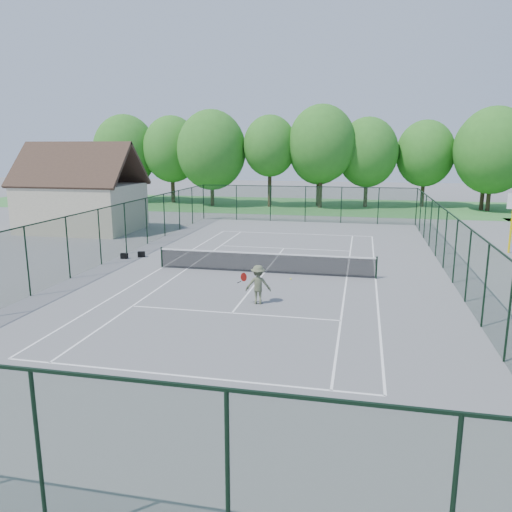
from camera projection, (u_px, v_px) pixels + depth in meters
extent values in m
plane|color=slate|center=(264.00, 273.00, 25.19)|extent=(140.00, 140.00, 0.00)
cube|color=#3F863C|center=(318.00, 206.00, 53.85)|extent=(80.00, 16.00, 0.01)
cube|color=white|center=(295.00, 234.00, 36.54)|extent=(10.97, 0.08, 0.01)
cube|color=white|center=(182.00, 376.00, 13.83)|extent=(10.97, 0.08, 0.01)
cube|color=white|center=(284.00, 248.00, 31.30)|extent=(8.23, 0.08, 0.01)
cube|color=white|center=(232.00, 313.00, 19.07)|extent=(8.23, 0.08, 0.01)
cube|color=white|center=(376.00, 279.00, 24.07)|extent=(0.08, 23.77, 0.01)
cube|color=white|center=(162.00, 267.00, 26.31)|extent=(0.08, 23.77, 0.01)
cube|color=white|center=(347.00, 277.00, 24.35)|extent=(0.08, 23.77, 0.01)
cube|color=white|center=(187.00, 269.00, 26.03)|extent=(0.08, 23.77, 0.01)
cube|color=white|center=(264.00, 273.00, 25.19)|extent=(0.08, 12.80, 0.01)
cylinder|color=black|center=(162.00, 257.00, 26.19)|extent=(0.08, 0.08, 1.10)
cylinder|color=black|center=(376.00, 268.00, 23.95)|extent=(0.08, 0.08, 1.10)
cube|color=black|center=(264.00, 263.00, 25.08)|extent=(11.00, 0.02, 0.96)
cube|color=white|center=(264.00, 254.00, 24.98)|extent=(11.00, 0.05, 0.07)
cube|color=#1A3D21|center=(305.00, 204.00, 42.07)|extent=(18.00, 0.02, 3.00)
cube|color=#1A3D21|center=(40.00, 460.00, 7.67)|extent=(18.00, 0.02, 3.00)
cube|color=#1A3D21|center=(455.00, 251.00, 23.04)|extent=(0.02, 36.00, 3.00)
cube|color=#1A3D21|center=(100.00, 237.00, 26.70)|extent=(0.02, 36.00, 3.00)
cube|color=black|center=(306.00, 186.00, 41.75)|extent=(18.00, 0.05, 0.05)
cube|color=black|center=(30.00, 370.00, 7.35)|extent=(18.00, 0.05, 0.05)
cube|color=black|center=(458.00, 219.00, 22.72)|extent=(0.05, 36.00, 0.05)
cube|color=black|center=(98.00, 209.00, 26.38)|extent=(0.05, 36.00, 0.05)
cube|color=beige|center=(82.00, 208.00, 37.63)|extent=(8.00, 6.00, 3.50)
cube|color=#433024|center=(89.00, 163.00, 38.37)|extent=(8.60, 3.27, 3.27)
cube|color=#433024|center=(67.00, 165.00, 35.50)|extent=(8.60, 3.27, 3.27)
cylinder|color=#3B2C1C|center=(173.00, 184.00, 56.77)|extent=(0.40, 0.40, 4.20)
ellipsoid|color=#368328|center=(172.00, 149.00, 55.94)|extent=(6.40, 6.40, 7.40)
cylinder|color=#3B2C1C|center=(318.00, 186.00, 53.41)|extent=(0.40, 0.40, 4.20)
ellipsoid|color=#368328|center=(319.00, 149.00, 52.58)|extent=(6.40, 6.40, 7.40)
cylinder|color=#3B2C1C|center=(483.00, 189.00, 50.05)|extent=(0.40, 0.40, 4.20)
ellipsoid|color=#368328|center=(487.00, 149.00, 49.21)|extent=(6.40, 6.40, 7.40)
cylinder|color=yellow|center=(512.00, 224.00, 29.59)|extent=(0.12, 0.12, 3.50)
cube|color=black|center=(124.00, 256.00, 28.38)|extent=(0.42, 0.28, 0.31)
cube|color=black|center=(141.00, 254.00, 28.80)|extent=(0.47, 0.37, 0.32)
imported|color=#565D42|center=(258.00, 285.00, 20.09)|extent=(1.11, 0.75, 1.59)
sphere|color=#DDF028|center=(291.00, 279.00, 20.17)|extent=(0.07, 0.07, 0.07)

